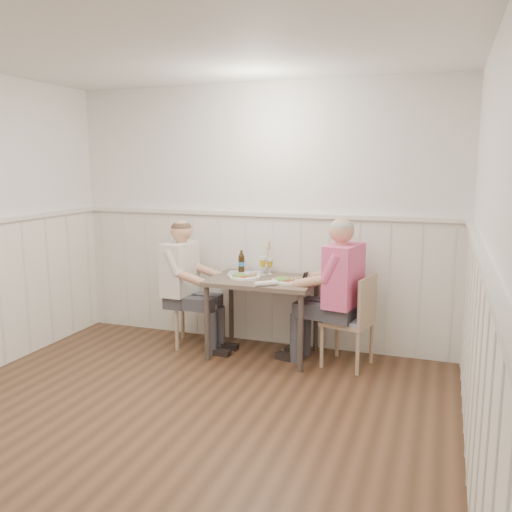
# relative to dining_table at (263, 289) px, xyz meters

# --- Properties ---
(ground_plane) EXTENTS (4.50, 4.50, 0.00)m
(ground_plane) POSITION_rel_dining_table_xyz_m (-0.18, -1.84, -0.65)
(ground_plane) COLOR #452D1C
(room_shell) EXTENTS (4.04, 4.54, 2.60)m
(room_shell) POSITION_rel_dining_table_xyz_m (-0.18, -1.84, 0.86)
(room_shell) COLOR white
(room_shell) RESTS_ON ground
(wainscot) EXTENTS (4.00, 4.49, 1.34)m
(wainscot) POSITION_rel_dining_table_xyz_m (-0.18, -1.15, 0.03)
(wainscot) COLOR silver
(wainscot) RESTS_ON ground
(dining_table) EXTENTS (1.00, 0.70, 0.75)m
(dining_table) POSITION_rel_dining_table_xyz_m (0.00, 0.00, 0.00)
(dining_table) COLOR #4D4239
(dining_table) RESTS_ON ground
(chair_right) EXTENTS (0.48, 0.48, 0.84)m
(chair_right) POSITION_rel_dining_table_xyz_m (0.86, -0.01, -0.20)
(chair_right) COLOR tan
(chair_right) RESTS_ON ground
(chair_left) EXTENTS (0.54, 0.54, 0.91)m
(chair_left) POSITION_rel_dining_table_xyz_m (-0.78, 0.06, -0.16)
(chair_left) COLOR tan
(chair_left) RESTS_ON ground
(man_in_pink) EXTENTS (0.69, 0.50, 1.38)m
(man_in_pink) POSITION_rel_dining_table_xyz_m (0.73, -0.05, -0.08)
(man_in_pink) COLOR #3F3F47
(man_in_pink) RESTS_ON ground
(diner_cream) EXTENTS (0.61, 0.43, 1.30)m
(diner_cream) POSITION_rel_dining_table_xyz_m (-0.82, -0.04, -0.11)
(diner_cream) COLOR #3F3F47
(diner_cream) RESTS_ON ground
(plate_man) EXTENTS (0.30, 0.30, 0.07)m
(plate_man) POSITION_rel_dining_table_xyz_m (0.25, -0.07, 0.12)
(plate_man) COLOR white
(plate_man) RESTS_ON dining_table
(plate_diner) EXTENTS (0.30, 0.30, 0.07)m
(plate_diner) POSITION_rel_dining_table_xyz_m (-0.19, -0.04, 0.12)
(plate_diner) COLOR white
(plate_diner) RESTS_ON dining_table
(beer_glass_a) EXTENTS (0.06, 0.06, 0.16)m
(beer_glass_a) POSITION_rel_dining_table_xyz_m (-0.01, 0.22, 0.20)
(beer_glass_a) COLOR silver
(beer_glass_a) RESTS_ON dining_table
(beer_glass_b) EXTENTS (0.07, 0.07, 0.18)m
(beer_glass_b) POSITION_rel_dining_table_xyz_m (-0.06, 0.16, 0.22)
(beer_glass_b) COLOR silver
(beer_glass_b) RESTS_ON dining_table
(beer_bottle) EXTENTS (0.06, 0.06, 0.22)m
(beer_bottle) POSITION_rel_dining_table_xyz_m (-0.30, 0.22, 0.20)
(beer_bottle) COLOR black
(beer_bottle) RESTS_ON dining_table
(rolled_napkin) EXTENTS (0.19, 0.17, 0.05)m
(rolled_napkin) POSITION_rel_dining_table_xyz_m (0.12, -0.28, 0.12)
(rolled_napkin) COLOR white
(rolled_napkin) RESTS_ON dining_table
(grass_vase) EXTENTS (0.04, 0.04, 0.34)m
(grass_vase) POSITION_rel_dining_table_xyz_m (-0.05, 0.26, 0.25)
(grass_vase) COLOR silver
(grass_vase) RESTS_ON dining_table
(gingham_mat) EXTENTS (0.38, 0.33, 0.01)m
(gingham_mat) POSITION_rel_dining_table_xyz_m (-0.25, 0.16, 0.10)
(gingham_mat) COLOR #556DAE
(gingham_mat) RESTS_ON dining_table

